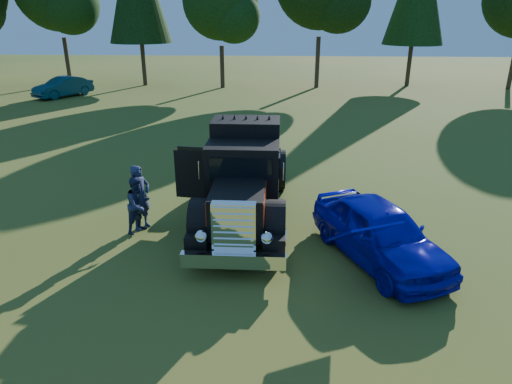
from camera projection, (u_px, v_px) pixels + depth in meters
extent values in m
plane|color=#2A4E17|center=(236.00, 270.00, 11.41)|extent=(120.00, 120.00, 0.00)
cylinder|color=#2D2116|center=(67.00, 61.00, 40.40)|extent=(0.36, 0.36, 3.96)
sphere|color=black|center=(70.00, 4.00, 37.81)|extent=(4.84, 4.84, 4.84)
cylinder|color=#2D2116|center=(143.00, 58.00, 39.44)|extent=(0.36, 0.36, 4.68)
cylinder|color=#2D2116|center=(222.00, 67.00, 38.37)|extent=(0.36, 0.36, 3.42)
sphere|color=black|center=(220.00, 1.00, 36.49)|extent=(6.08, 6.08, 6.08)
sphere|color=black|center=(234.00, 16.00, 36.14)|extent=(4.18, 4.18, 4.18)
cylinder|color=#2D2116|center=(317.00, 62.00, 38.29)|extent=(0.36, 0.36, 4.14)
sphere|color=black|center=(339.00, 0.00, 35.59)|extent=(5.06, 5.06, 5.06)
cylinder|color=#2D2116|center=(410.00, 59.00, 39.20)|extent=(0.36, 0.36, 4.50)
cylinder|color=#2D2116|center=(512.00, 67.00, 37.55)|extent=(0.36, 0.36, 3.60)
cylinder|color=black|center=(198.00, 235.00, 11.99)|extent=(0.32, 1.10, 1.10)
cylinder|color=black|center=(278.00, 237.00, 11.88)|extent=(0.32, 1.10, 1.10)
cylinder|color=black|center=(221.00, 175.00, 16.45)|extent=(0.32, 1.10, 1.10)
cylinder|color=black|center=(280.00, 176.00, 16.34)|extent=(0.32, 1.10, 1.10)
cylinder|color=black|center=(231.00, 175.00, 16.43)|extent=(0.32, 1.10, 1.10)
cylinder|color=black|center=(270.00, 176.00, 16.36)|extent=(0.32, 1.10, 1.10)
cube|color=black|center=(246.00, 197.00, 14.33)|extent=(1.60, 6.40, 0.28)
cube|color=white|center=(233.00, 260.00, 10.78)|extent=(2.50, 0.22, 0.36)
cube|color=white|center=(234.00, 228.00, 10.80)|extent=(1.05, 0.30, 1.30)
cube|color=black|center=(238.00, 209.00, 11.75)|extent=(1.35, 1.80, 1.10)
cube|color=maroon|center=(211.00, 201.00, 11.72)|extent=(0.02, 1.80, 0.60)
cube|color=maroon|center=(265.00, 202.00, 11.65)|extent=(0.02, 1.80, 0.60)
cylinder|color=black|center=(202.00, 222.00, 11.84)|extent=(0.55, 1.24, 1.24)
cylinder|color=black|center=(275.00, 223.00, 11.74)|extent=(0.55, 1.24, 1.24)
sphere|color=white|center=(201.00, 236.00, 10.85)|extent=(0.32, 0.32, 0.32)
sphere|color=white|center=(267.00, 238.00, 10.77)|extent=(0.32, 0.32, 0.32)
cube|color=black|center=(243.00, 179.00, 13.10)|extent=(2.05, 1.30, 2.10)
cube|color=black|center=(241.00, 170.00, 12.30)|extent=(1.70, 0.05, 0.65)
cube|color=black|center=(246.00, 159.00, 14.24)|extent=(2.05, 1.30, 2.50)
cube|color=black|center=(250.00, 167.00, 16.06)|extent=(2.00, 2.00, 0.35)
cube|color=black|center=(193.00, 175.00, 13.75)|extent=(1.10, 0.22, 1.50)
cube|color=maroon|center=(193.00, 179.00, 13.85)|extent=(0.84, 0.14, 0.75)
imported|color=#063596|center=(380.00, 232.00, 11.67)|extent=(3.52, 4.88, 1.54)
cube|color=#063596|center=(365.00, 231.00, 9.98)|extent=(1.57, 1.38, 0.67)
imported|color=navy|center=(140.00, 198.00, 13.31)|extent=(0.77, 0.85, 1.95)
imported|color=#1C2141|center=(138.00, 205.00, 13.15)|extent=(0.96, 1.03, 1.69)
imported|color=#0B4440|center=(63.00, 87.00, 34.51)|extent=(3.62, 4.62, 1.47)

